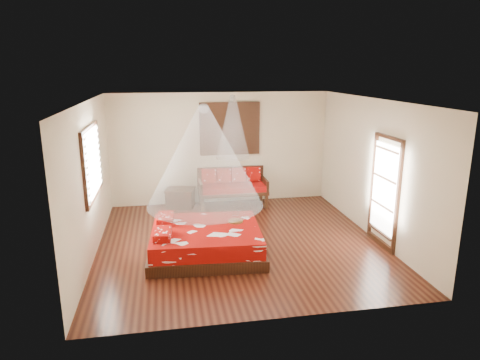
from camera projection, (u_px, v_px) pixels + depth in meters
room at (239, 174)px, 8.20m from camera, size 5.54×5.54×2.84m
bed at (205, 240)px, 7.99m from camera, size 2.20×2.02×0.64m
daybed at (232, 185)px, 10.73m from camera, size 1.70×0.76×0.94m
storage_chest at (180, 198)px, 10.65m from camera, size 0.80×0.67×0.48m
shutter_panel at (230, 129)px, 10.70m from camera, size 1.52×0.06×1.32m
window_left at (92, 162)px, 7.85m from camera, size 0.10×1.74×1.34m
glazed_door at (384, 192)px, 8.17m from camera, size 0.08×1.02×2.16m
wine_tray at (236, 219)px, 8.22m from camera, size 0.28×0.28×0.23m
mosquito_net_main at (204, 157)px, 7.59m from camera, size 2.11×2.11×1.80m
mosquito_net_daybed at (233, 127)px, 10.23m from camera, size 0.82×0.82×1.50m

